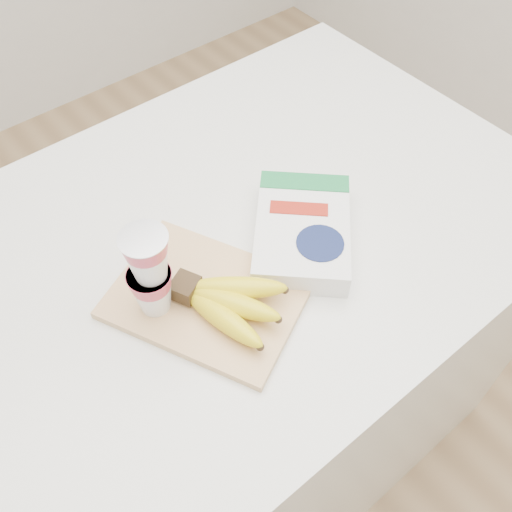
{
  "coord_description": "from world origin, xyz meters",
  "views": [
    {
      "loc": [
        -0.42,
        -0.61,
        1.88
      ],
      "look_at": [
        -0.01,
        -0.11,
        1.07
      ],
      "focal_mm": 40.0,
      "sensor_mm": 36.0,
      "label": 1
    }
  ],
  "objects": [
    {
      "name": "yogurt_stack",
      "position": [
        -0.21,
        -0.07,
        1.14
      ],
      "size": [
        0.08,
        0.08,
        0.18
      ],
      "color": "white",
      "rests_on": "cutting_board"
    },
    {
      "name": "room",
      "position": [
        0.0,
        0.0,
        1.35
      ],
      "size": [
        4.0,
        4.0,
        4.0
      ],
      "color": "tan",
      "rests_on": "ground"
    },
    {
      "name": "cutting_board",
      "position": [
        -0.13,
        -0.11,
        1.04
      ],
      "size": [
        0.36,
        0.4,
        0.02
      ],
      "primitive_type": "cube",
      "rotation": [
        0.0,
        0.0,
        0.45
      ],
      "color": "#E1B57B",
      "rests_on": "table"
    },
    {
      "name": "cereal_box",
      "position": [
        0.1,
        -0.11,
        1.06
      ],
      "size": [
        0.31,
        0.31,
        0.06
      ],
      "rotation": [
        0.0,
        0.0,
        -0.76
      ],
      "color": "white",
      "rests_on": "table"
    },
    {
      "name": "bananas",
      "position": [
        -0.12,
        -0.16,
        1.07
      ],
      "size": [
        0.18,
        0.21,
        0.07
      ],
      "color": "#382816",
      "rests_on": "cutting_board"
    },
    {
      "name": "table",
      "position": [
        0.0,
        0.0,
        0.51
      ],
      "size": [
        1.37,
        0.91,
        1.03
      ],
      "primitive_type": "cube",
      "color": "white",
      "rests_on": "ground"
    }
  ]
}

